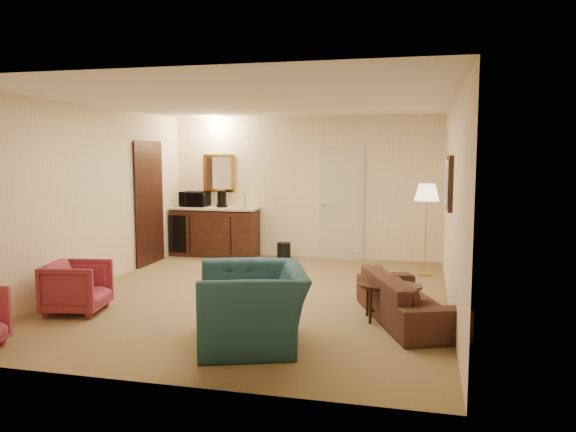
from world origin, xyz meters
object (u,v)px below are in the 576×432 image
(floor_lamp, at_px, (426,230))
(rose_chair_near, at_px, (77,285))
(teal_armchair, at_px, (252,293))
(waste_bin, at_px, (284,251))
(microwave, at_px, (195,197))
(coffee_table, at_px, (390,302))
(coffee_maker, at_px, (222,199))
(sofa, at_px, (408,290))
(wetbar_cabinet, at_px, (215,232))

(floor_lamp, bearing_deg, rose_chair_near, -142.36)
(teal_armchair, relative_size, floor_lamp, 0.82)
(teal_armchair, distance_m, waste_bin, 4.60)
(microwave, bearing_deg, waste_bin, -2.23)
(coffee_table, distance_m, coffee_maker, 4.86)
(sofa, relative_size, rose_chair_near, 2.68)
(floor_lamp, bearing_deg, wetbar_cabinet, 167.75)
(wetbar_cabinet, relative_size, floor_lamp, 1.12)
(rose_chair_near, height_order, floor_lamp, floor_lamp)
(wetbar_cabinet, bearing_deg, coffee_maker, 10.84)
(wetbar_cabinet, bearing_deg, microwave, 173.04)
(rose_chair_near, bearing_deg, coffee_table, -91.71)
(teal_armchair, bearing_deg, rose_chair_near, -123.19)
(floor_lamp, bearing_deg, microwave, 168.27)
(teal_armchair, xyz_separation_m, floor_lamp, (1.70, 3.75, 0.20))
(coffee_table, height_order, coffee_maker, coffee_maker)
(waste_bin, bearing_deg, rose_chair_near, -112.16)
(waste_bin, bearing_deg, coffee_table, -57.92)
(wetbar_cabinet, relative_size, waste_bin, 5.35)
(sofa, bearing_deg, coffee_maker, 24.39)
(rose_chair_near, relative_size, waste_bin, 2.25)
(sofa, relative_size, waste_bin, 6.03)
(wetbar_cabinet, bearing_deg, coffee_table, -44.75)
(wetbar_cabinet, relative_size, microwave, 3.18)
(sofa, relative_size, teal_armchair, 1.53)
(teal_armchair, bearing_deg, floor_lamp, 136.14)
(coffee_maker, bearing_deg, coffee_table, -28.15)
(microwave, bearing_deg, coffee_table, -40.13)
(coffee_table, bearing_deg, sofa, 0.44)
(coffee_table, distance_m, waste_bin, 3.95)
(floor_lamp, bearing_deg, coffee_table, -98.80)
(sofa, xyz_separation_m, teal_armchair, (-1.50, -1.17, 0.16))
(sofa, xyz_separation_m, coffee_table, (-0.20, -0.00, -0.15))
(teal_armchair, bearing_deg, coffee_table, 112.37)
(sofa, bearing_deg, floor_lamp, -25.65)
(teal_armchair, bearing_deg, waste_bin, 170.59)
(teal_armchair, distance_m, coffee_table, 1.77)
(teal_armchair, xyz_separation_m, coffee_table, (1.30, 1.16, -0.31))
(floor_lamp, distance_m, waste_bin, 2.68)
(coffee_table, relative_size, coffee_maker, 2.34)
(floor_lamp, distance_m, coffee_maker, 3.83)
(waste_bin, xyz_separation_m, microwave, (-1.78, 0.12, 0.94))
(waste_bin, bearing_deg, floor_lamp, -17.04)
(teal_armchair, height_order, rose_chair_near, teal_armchair)
(floor_lamp, bearing_deg, teal_armchair, -114.40)
(waste_bin, distance_m, coffee_maker, 1.53)
(waste_bin, height_order, coffee_maker, coffee_maker)
(floor_lamp, height_order, coffee_maker, floor_lamp)
(rose_chair_near, bearing_deg, coffee_maker, -15.98)
(teal_armchair, xyz_separation_m, microwave, (-2.58, 4.64, 0.57))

